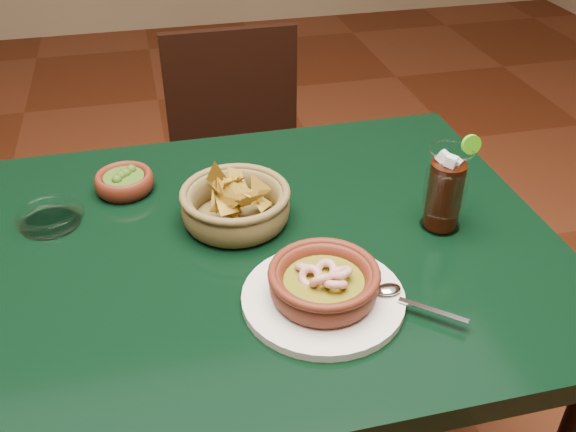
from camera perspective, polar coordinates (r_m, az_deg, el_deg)
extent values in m
cube|color=black|center=(1.09, -7.42, -3.85)|extent=(1.20, 0.80, 0.04)
cylinder|color=black|center=(1.70, 10.35, -4.17)|extent=(0.06, 0.06, 0.71)
cube|color=black|center=(1.81, -3.72, 1.49)|extent=(0.39, 0.39, 0.04)
cylinder|color=black|center=(1.79, -7.81, -7.73)|extent=(0.03, 0.03, 0.42)
cylinder|color=black|center=(1.83, 2.68, -6.13)|extent=(0.03, 0.03, 0.42)
cylinder|color=black|center=(2.05, -8.99, -1.56)|extent=(0.03, 0.03, 0.42)
cylinder|color=black|center=(2.09, 0.17, -0.30)|extent=(0.03, 0.03, 0.42)
cube|color=black|center=(1.86, -5.00, 10.22)|extent=(0.37, 0.03, 0.41)
cylinder|color=silver|center=(0.97, 3.14, -7.31)|extent=(0.25, 0.25, 0.01)
cylinder|color=#4F1B10|center=(0.96, 3.16, -6.84)|extent=(0.14, 0.14, 0.01)
torus|color=#4F1B10|center=(0.95, 3.19, -6.00)|extent=(0.18, 0.18, 0.04)
torus|color=#4F1B10|center=(0.94, 3.23, -5.08)|extent=(0.17, 0.17, 0.01)
cylinder|color=#656116|center=(0.95, 3.20, -5.84)|extent=(0.13, 0.13, 0.01)
torus|color=#D29D90|center=(0.94, 4.68, -5.05)|extent=(0.05, 0.05, 0.03)
torus|color=#D29D90|center=(0.96, 3.38, -4.85)|extent=(0.05, 0.04, 0.04)
torus|color=#D29D90|center=(0.96, 1.68, -4.65)|extent=(0.05, 0.05, 0.04)
torus|color=#D29D90|center=(0.94, 1.99, -5.41)|extent=(0.05, 0.04, 0.04)
torus|color=#D29D90|center=(0.93, 2.97, -5.75)|extent=(0.05, 0.04, 0.04)
torus|color=#D29D90|center=(0.93, 4.22, -6.06)|extent=(0.05, 0.05, 0.04)
cube|color=silver|center=(0.96, 12.77, -8.19)|extent=(0.08, 0.08, 0.00)
ellipsoid|color=silver|center=(0.98, 8.91, -6.45)|extent=(0.04, 0.03, 0.01)
cylinder|color=brown|center=(1.14, -4.61, -0.28)|extent=(0.16, 0.16, 0.01)
torus|color=brown|center=(1.13, -4.67, 0.86)|extent=(0.22, 0.22, 0.06)
torus|color=brown|center=(1.11, -4.74, 2.07)|extent=(0.19, 0.19, 0.01)
cone|color=#AD8424|center=(1.11, -2.61, 2.32)|extent=(0.07, 0.06, 0.08)
cone|color=#AD8424|center=(1.09, -5.25, 2.65)|extent=(0.08, 0.06, 0.09)
cone|color=#AD8424|center=(1.11, -4.04, 1.68)|extent=(0.08, 0.05, 0.07)
cone|color=#AD8424|center=(1.08, -3.57, 1.44)|extent=(0.10, 0.07, 0.08)
cone|color=#AD8424|center=(1.13, -2.46, 1.41)|extent=(0.08, 0.10, 0.06)
cone|color=#AD8424|center=(1.08, -4.70, 1.95)|extent=(0.09, 0.04, 0.09)
cone|color=#AD8424|center=(1.16, -5.96, 1.75)|extent=(0.09, 0.06, 0.07)
cone|color=#AD8424|center=(1.08, -5.97, 2.27)|extent=(0.02, 0.10, 0.10)
cone|color=#AD8424|center=(1.08, -5.53, 0.97)|extent=(0.08, 0.10, 0.06)
cone|color=#AD8424|center=(1.12, -5.90, 1.85)|extent=(0.07, 0.06, 0.08)
cone|color=#AD8424|center=(1.13, -4.69, 0.83)|extent=(0.10, 0.08, 0.06)
cone|color=#AD8424|center=(1.11, -4.32, 2.53)|extent=(0.05, 0.08, 0.09)
cone|color=#AD8424|center=(1.07, -5.68, 1.78)|extent=(0.06, 0.08, 0.10)
cone|color=#AD8424|center=(1.09, -6.32, 2.20)|extent=(0.07, 0.09, 0.07)
cone|color=#AD8424|center=(1.11, -4.75, 0.97)|extent=(0.07, 0.09, 0.06)
cone|color=#AD8424|center=(1.09, -4.43, 2.88)|extent=(0.07, 0.08, 0.05)
cone|color=#AD8424|center=(1.14, -6.20, 3.57)|extent=(0.06, 0.06, 0.07)
cone|color=#AD8424|center=(1.11, -4.60, 2.22)|extent=(0.07, 0.07, 0.07)
cone|color=#AD8424|center=(1.11, -5.14, 3.43)|extent=(0.06, 0.10, 0.08)
cone|color=#AD8424|center=(1.13, -5.54, 1.10)|extent=(0.07, 0.04, 0.07)
cylinder|color=#4F1B10|center=(1.26, -14.22, 2.30)|extent=(0.09, 0.09, 0.01)
torus|color=#4F1B10|center=(1.25, -14.34, 3.01)|extent=(0.13, 0.13, 0.04)
cylinder|color=#264610|center=(1.25, -14.38, 3.26)|extent=(0.08, 0.08, 0.01)
sphere|color=#264610|center=(1.26, -13.76, 4.04)|extent=(0.02, 0.02, 0.02)
sphere|color=#264610|center=(1.23, -14.97, 3.12)|extent=(0.02, 0.02, 0.02)
sphere|color=#264610|center=(1.25, -14.34, 3.75)|extent=(0.02, 0.02, 0.02)
sphere|color=#264610|center=(1.25, -14.20, 3.70)|extent=(0.02, 0.02, 0.02)
sphere|color=#264610|center=(1.24, -14.62, 3.48)|extent=(0.02, 0.02, 0.02)
cylinder|color=white|center=(1.16, 13.32, -0.70)|extent=(0.07, 0.07, 0.01)
torus|color=white|center=(1.12, 13.81, 2.37)|extent=(0.15, 0.15, 0.08)
cylinder|color=black|center=(1.12, 13.72, 1.84)|extent=(0.06, 0.06, 0.12)
cube|color=silver|center=(1.10, 14.64, 4.53)|extent=(0.03, 0.03, 0.02)
cube|color=silver|center=(1.08, 14.30, 4.73)|extent=(0.03, 0.03, 0.02)
cube|color=silver|center=(1.09, 13.79, 3.66)|extent=(0.03, 0.03, 0.03)
cube|color=silver|center=(1.10, 13.65, 5.12)|extent=(0.03, 0.03, 0.03)
torus|color=white|center=(1.08, 14.34, 5.70)|extent=(0.07, 0.07, 0.00)
cylinder|color=#45AB13|center=(1.09, 15.98, 6.13)|extent=(0.03, 0.01, 0.03)
cylinder|color=white|center=(1.21, -20.34, -0.47)|extent=(0.10, 0.10, 0.01)
torus|color=white|center=(1.20, -20.46, 0.00)|extent=(0.13, 0.13, 0.03)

